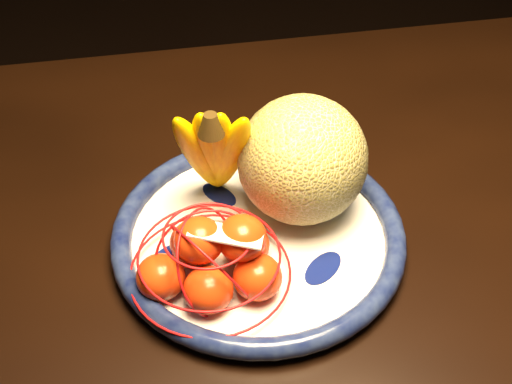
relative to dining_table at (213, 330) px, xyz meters
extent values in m
cube|color=black|center=(0.00, 0.00, 0.06)|extent=(1.62, 1.05, 0.04)
cylinder|color=white|center=(0.06, 0.04, 0.09)|extent=(0.29, 0.29, 0.01)
torus|color=#030835|center=(0.06, 0.04, 0.10)|extent=(0.32, 0.32, 0.02)
cylinder|color=white|center=(0.06, 0.04, 0.08)|extent=(0.14, 0.14, 0.00)
ellipsoid|color=#0D1757|center=(0.12, -0.02, 0.10)|extent=(0.12, 0.11, 0.00)
ellipsoid|color=#0D1757|center=(0.04, 0.12, 0.10)|extent=(0.09, 0.11, 0.00)
ellipsoid|color=#0D1757|center=(-0.03, 0.04, 0.10)|extent=(0.10, 0.06, 0.00)
sphere|color=olive|center=(0.12, 0.07, 0.17)|extent=(0.14, 0.14, 0.14)
ellipsoid|color=yellow|center=(0.02, 0.11, 0.17)|extent=(0.09, 0.09, 0.16)
ellipsoid|color=yellow|center=(0.03, 0.11, 0.17)|extent=(0.07, 0.09, 0.16)
ellipsoid|color=yellow|center=(0.04, 0.10, 0.17)|extent=(0.04, 0.09, 0.16)
ellipsoid|color=yellow|center=(0.05, 0.10, 0.17)|extent=(0.06, 0.10, 0.16)
cone|color=black|center=(0.03, 0.11, 0.24)|extent=(0.03, 0.03, 0.02)
ellipsoid|color=#FF3B0E|center=(-0.05, -0.01, 0.12)|extent=(0.05, 0.05, 0.05)
ellipsoid|color=#FF3B0E|center=(-0.01, -0.04, 0.12)|extent=(0.05, 0.05, 0.05)
ellipsoid|color=#FF3B0E|center=(0.04, -0.03, 0.12)|extent=(0.05, 0.05, 0.05)
ellipsoid|color=#FF3B0E|center=(-0.01, 0.03, 0.12)|extent=(0.05, 0.05, 0.05)
ellipsoid|color=#FF3B0E|center=(0.04, 0.01, 0.12)|extent=(0.05, 0.05, 0.05)
ellipsoid|color=#FF3B0E|center=(-0.01, 0.00, 0.15)|extent=(0.05, 0.05, 0.05)
ellipsoid|color=#FF3B0E|center=(0.03, -0.01, 0.15)|extent=(0.05, 0.05, 0.05)
torus|color=#B80F12|center=(0.00, 0.00, 0.11)|extent=(0.22, 0.22, 0.00)
torus|color=#B80F12|center=(0.00, 0.00, 0.13)|extent=(0.19, 0.19, 0.00)
torus|color=#B80F12|center=(0.00, 0.00, 0.16)|extent=(0.12, 0.12, 0.00)
torus|color=#B80F12|center=(0.00, 0.00, 0.12)|extent=(0.11, 0.06, 0.10)
torus|color=#B80F12|center=(0.00, 0.00, 0.12)|extent=(0.10, 0.12, 0.10)
torus|color=#B80F12|center=(0.00, 0.00, 0.12)|extent=(0.09, 0.12, 0.10)
cube|color=white|center=(0.02, -0.01, 0.17)|extent=(0.08, 0.05, 0.01)
camera|label=1|loc=(-0.08, -0.47, 0.66)|focal=50.00mm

